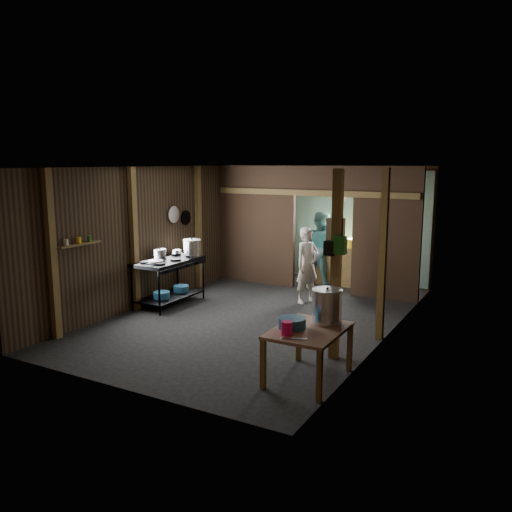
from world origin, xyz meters
The scene contains 42 objects.
floor centered at (0.00, 0.00, 0.00)m, with size 4.50×7.00×0.00m, color black.
ceiling centered at (0.00, 0.00, 2.60)m, with size 4.50×7.00×0.00m, color #35312F.
wall_back centered at (0.00, 3.50, 1.30)m, with size 4.50×0.00×2.60m, color #43311E.
wall_front centered at (0.00, -3.50, 1.30)m, with size 4.50×0.00×2.60m, color #43311E.
wall_left centered at (-2.25, 0.00, 1.30)m, with size 0.00×7.00×2.60m, color #43311E.
wall_right centered at (2.25, 0.00, 1.30)m, with size 0.00×7.00×2.60m, color #43311E.
partition_left centered at (-1.32, 2.20, 1.30)m, with size 1.85×0.10×2.60m, color #3D2A1C.
partition_right centered at (1.57, 2.20, 1.30)m, with size 1.35×0.10×2.60m, color #3D2A1C.
partition_header centered at (0.25, 2.20, 2.30)m, with size 1.30×0.10×0.60m, color #3D2A1C.
turquoise_panel centered at (0.00, 3.44, 1.25)m, with size 4.40×0.06×2.50m, color #77A39C.
back_counter centered at (0.30, 2.95, 0.42)m, with size 1.20×0.50×0.85m, color olive.
wall_clock centered at (0.25, 3.40, 1.90)m, with size 0.20×0.20×0.03m, color silver.
post_left_a centered at (-2.18, -2.60, 1.30)m, with size 0.10×0.12×2.60m, color olive.
post_left_b centered at (-2.18, -0.80, 1.30)m, with size 0.10×0.12×2.60m, color olive.
post_left_c centered at (-2.18, 1.20, 1.30)m, with size 0.10×0.12×2.60m, color olive.
post_right centered at (2.18, -0.20, 1.30)m, with size 0.10×0.12×2.60m, color olive.
post_free centered at (1.85, -1.30, 1.30)m, with size 0.12×0.12×2.60m, color olive.
cross_beam centered at (0.00, 2.15, 2.05)m, with size 4.40×0.12×0.12m, color olive.
pan_lid_big centered at (-2.21, 0.40, 1.65)m, with size 0.34×0.34×0.03m, color gray.
pan_lid_small centered at (-2.21, 0.80, 1.55)m, with size 0.30×0.30×0.03m, color black.
wall_shelf centered at (-2.15, -2.10, 1.40)m, with size 0.14×0.80×0.03m, color olive.
jar_white centered at (-2.15, -2.35, 1.47)m, with size 0.07×0.07×0.10m, color silver.
jar_yellow centered at (-2.15, -2.10, 1.47)m, with size 0.08×0.08×0.10m, color yellow.
jar_green centered at (-2.15, -1.88, 1.47)m, with size 0.06×0.06×0.10m, color #207821.
bag_white centered at (1.80, -1.22, 1.78)m, with size 0.22×0.15×0.32m, color silver.
bag_green centered at (1.92, -1.36, 1.60)m, with size 0.16×0.12×0.24m, color #207821.
bag_black centered at (1.78, -1.38, 1.55)m, with size 0.14×0.10×0.20m, color black.
gas_range centered at (-1.88, -0.22, 0.43)m, with size 0.76×1.47×0.87m, color black, non-canonical shape.
prep_table centered at (1.83, -2.15, 0.33)m, with size 0.80×1.11×0.65m, color #9E785A, non-canonical shape.
stove_pot_large centered at (-1.71, 0.31, 1.02)m, with size 0.35×0.35×0.35m, color #BABAC0, non-canonical shape.
stove_pot_med centered at (-2.05, -0.26, 0.95)m, with size 0.24×0.24×0.21m, color #BABAC0, non-canonical shape.
stove_saucepan centered at (-2.05, 0.26, 0.92)m, with size 0.17×0.17×0.10m, color #BABAC0.
frying_pan centered at (-1.88, -0.59, 0.89)m, with size 0.28×0.50×0.07m, color gray, non-canonical shape.
blue_tub_front centered at (-1.88, -0.45, 0.23)m, with size 0.31×0.31×0.13m, color #205779.
blue_tub_back centered at (-1.88, 0.15, 0.23)m, with size 0.30×0.30×0.12m, color #205779.
stock_pot centered at (1.93, -1.81, 0.86)m, with size 0.39×0.39×0.46m, color #BABAC0, non-canonical shape.
wash_basin centered at (1.63, -2.21, 0.72)m, with size 0.34×0.34×0.13m, color #205779.
pink_bucket centered at (1.69, -2.48, 0.74)m, with size 0.14×0.14×0.16m, color #FC1165.
knife centered at (1.83, -2.58, 0.66)m, with size 0.30×0.04×0.01m, color #BABAC0.
yellow_tub centered at (0.65, 2.95, 0.94)m, with size 0.34×0.34×0.19m, color yellow.
cook centered at (0.35, 1.19, 0.73)m, with size 0.53×0.35×1.47m, color #F0E5D0.
worker_back centered at (-0.05, 2.83, 0.80)m, with size 0.78×0.61×1.61m, color #589594.
Camera 1 is at (4.27, -7.88, 2.69)m, focal length 36.76 mm.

